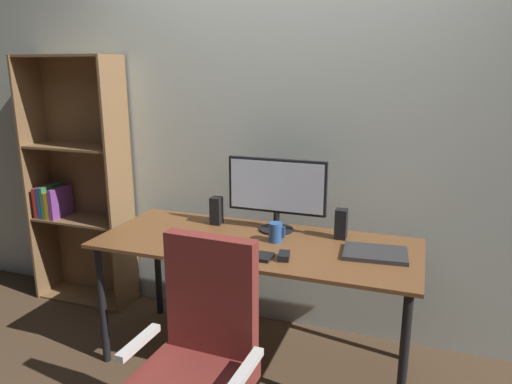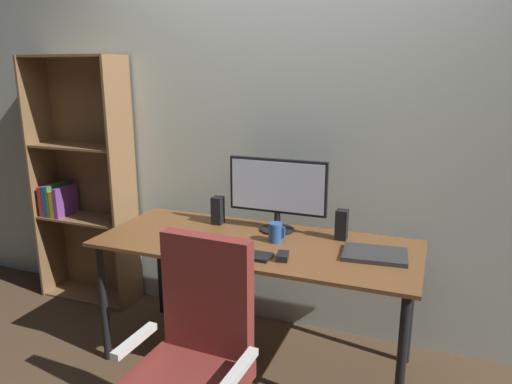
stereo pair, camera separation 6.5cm
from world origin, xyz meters
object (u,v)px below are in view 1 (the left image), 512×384
(desk, at_px, (256,255))
(keyboard, at_px, (245,254))
(speaker_right, at_px, (341,224))
(mouse, at_px, (284,256))
(office_chair, at_px, (198,374))
(laptop, at_px, (375,253))
(coffee_mug, at_px, (276,232))
(monitor, at_px, (277,190))
(bookshelf, at_px, (78,185))
(speaker_left, at_px, (216,211))

(desk, height_order, keyboard, keyboard)
(desk, bearing_deg, speaker_right, 26.16)
(keyboard, bearing_deg, mouse, 8.85)
(office_chair, bearing_deg, keyboard, 94.68)
(keyboard, bearing_deg, laptop, 21.39)
(coffee_mug, distance_m, office_chair, 0.92)
(mouse, bearing_deg, laptop, 14.70)
(laptop, bearing_deg, monitor, 156.14)
(desk, height_order, coffee_mug, coffee_mug)
(mouse, bearing_deg, office_chair, -116.45)
(monitor, height_order, bookshelf, bookshelf)
(laptop, bearing_deg, keyboard, -165.06)
(desk, distance_m, mouse, 0.30)
(office_chair, height_order, bookshelf, bookshelf)
(mouse, bearing_deg, monitor, 101.49)
(keyboard, distance_m, speaker_left, 0.55)
(mouse, height_order, speaker_left, speaker_left)
(desk, xyz_separation_m, monitor, (0.05, 0.22, 0.32))
(mouse, distance_m, speaker_right, 0.46)
(laptop, distance_m, bookshelf, 2.15)
(monitor, xyz_separation_m, speaker_right, (0.38, -0.01, -0.16))
(office_chair, bearing_deg, speaker_left, 112.21)
(desk, height_order, monitor, monitor)
(coffee_mug, height_order, bookshelf, bookshelf)
(mouse, xyz_separation_m, speaker_left, (-0.55, 0.40, 0.07))
(keyboard, xyz_separation_m, laptop, (0.63, 0.23, 0.00))
(desk, bearing_deg, speaker_left, 147.62)
(monitor, height_order, mouse, monitor)
(desk, relative_size, office_chair, 1.75)
(keyboard, height_order, office_chair, office_chair)
(speaker_left, bearing_deg, keyboard, -50.68)
(laptop, bearing_deg, speaker_left, 163.62)
(desk, relative_size, bookshelf, 1.01)
(keyboard, height_order, speaker_right, speaker_right)
(monitor, distance_m, speaker_left, 0.41)
(monitor, distance_m, mouse, 0.49)
(speaker_left, bearing_deg, desk, -32.38)
(coffee_mug, xyz_separation_m, speaker_right, (0.33, 0.17, 0.03))
(monitor, relative_size, bookshelf, 0.33)
(coffee_mug, bearing_deg, office_chair, -94.22)
(mouse, xyz_separation_m, bookshelf, (-1.69, 0.54, 0.10))
(keyboard, distance_m, coffee_mug, 0.27)
(mouse, distance_m, laptop, 0.47)
(monitor, height_order, laptop, monitor)
(speaker_right, height_order, office_chair, office_chair)
(mouse, relative_size, coffee_mug, 0.89)
(monitor, bearing_deg, speaker_right, -1.18)
(mouse, bearing_deg, keyboard, 176.82)
(monitor, distance_m, office_chair, 1.16)
(coffee_mug, bearing_deg, speaker_right, 27.67)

